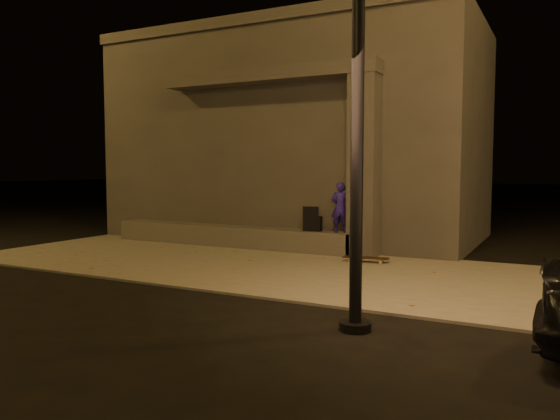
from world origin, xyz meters
The scene contains 9 objects.
ground centered at (0.00, 0.00, 0.00)m, with size 120.00×120.00×0.00m, color black.
sidewalk centered at (0.00, 2.00, 0.02)m, with size 11.00×4.40×0.04m, color slate.
building centered at (-1.00, 6.49, 2.61)m, with size 9.00×5.10×5.22m.
ledge centered at (-1.50, 3.75, 0.27)m, with size 6.00×0.55×0.45m, color #4F4C48.
column centered at (1.70, 3.75, 1.84)m, with size 0.55×0.55×3.60m, color #3B3835.
canopy centered at (-0.50, 3.80, 3.78)m, with size 5.00×0.70×0.28m, color #3B3835.
skateboarder centered at (1.20, 3.75, 1.00)m, with size 0.37×0.25×1.03m, color #241691.
backpack centered at (0.59, 3.75, 0.67)m, with size 0.41×0.30×0.52m.
skateboard centered at (1.98, 3.10, 0.12)m, with size 0.88×0.36×0.09m.
Camera 1 is at (5.25, -6.63, 1.81)m, focal length 35.00 mm.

